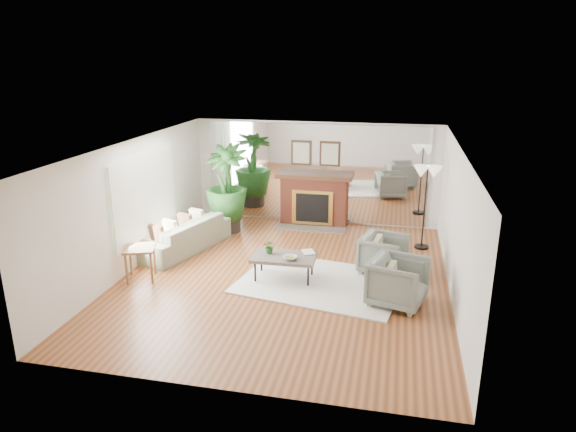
% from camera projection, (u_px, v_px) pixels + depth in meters
% --- Properties ---
extents(ground, '(7.00, 7.00, 0.00)m').
position_uv_depth(ground, '(285.00, 277.00, 9.71)').
color(ground, brown).
rests_on(ground, ground).
extents(wall_left, '(0.02, 7.00, 2.50)m').
position_uv_depth(wall_left, '(134.00, 205.00, 9.94)').
color(wall_left, silver).
rests_on(wall_left, ground).
extents(wall_right, '(0.02, 7.00, 2.50)m').
position_uv_depth(wall_right, '(456.00, 225.00, 8.73)').
color(wall_right, silver).
rests_on(wall_right, ground).
extents(wall_back, '(6.00, 0.02, 2.50)m').
position_uv_depth(wall_back, '(316.00, 173.00, 12.59)').
color(wall_back, silver).
rests_on(wall_back, ground).
extents(mirror_panel, '(5.40, 0.04, 2.40)m').
position_uv_depth(mirror_panel, '(315.00, 173.00, 12.57)').
color(mirror_panel, silver).
rests_on(mirror_panel, wall_back).
extents(window_panel, '(0.04, 2.40, 1.50)m').
position_uv_depth(window_panel, '(145.00, 194.00, 10.28)').
color(window_panel, '#B2E09E').
rests_on(window_panel, wall_left).
extents(fireplace, '(1.85, 0.83, 2.05)m').
position_uv_depth(fireplace, '(314.00, 199.00, 12.55)').
color(fireplace, brown).
rests_on(fireplace, ground).
extents(area_rug, '(3.20, 2.53, 0.03)m').
position_uv_depth(area_rug, '(320.00, 282.00, 9.46)').
color(area_rug, white).
rests_on(area_rug, ground).
extents(coffee_table, '(1.20, 0.72, 0.47)m').
position_uv_depth(coffee_table, '(284.00, 258.00, 9.50)').
color(coffee_table, '#695D52').
rests_on(coffee_table, ground).
extents(sofa, '(1.52, 2.47, 0.67)m').
position_uv_depth(sofa, '(183.00, 235.00, 11.00)').
color(sofa, gray).
rests_on(sofa, ground).
extents(armchair_back, '(1.00, 0.98, 0.75)m').
position_uv_depth(armchair_back, '(383.00, 254.00, 9.84)').
color(armchair_back, gray).
rests_on(armchair_back, ground).
extents(armchair_front, '(1.09, 1.08, 0.81)m').
position_uv_depth(armchair_front, '(398.00, 282.00, 8.56)').
color(armchair_front, gray).
rests_on(armchair_front, ground).
extents(side_table, '(0.71, 0.71, 0.63)m').
position_uv_depth(side_table, '(140.00, 252.00, 9.50)').
color(side_table, brown).
rests_on(side_table, ground).
extents(potted_ficus, '(1.08, 1.08, 2.07)m').
position_uv_depth(potted_ficus, '(227.00, 186.00, 11.95)').
color(potted_ficus, black).
rests_on(potted_ficus, ground).
extents(floor_lamp, '(0.59, 0.33, 1.82)m').
position_uv_depth(floor_lamp, '(427.00, 178.00, 10.73)').
color(floor_lamp, black).
rests_on(floor_lamp, ground).
extents(tabletop_plant, '(0.25, 0.22, 0.26)m').
position_uv_depth(tabletop_plant, '(270.00, 246.00, 9.58)').
color(tabletop_plant, '#2A6324').
rests_on(tabletop_plant, coffee_table).
extents(fruit_bowl, '(0.27, 0.27, 0.06)m').
position_uv_depth(fruit_bowl, '(290.00, 258.00, 9.32)').
color(fruit_bowl, brown).
rests_on(fruit_bowl, coffee_table).
extents(book, '(0.31, 0.35, 0.02)m').
position_uv_depth(book, '(303.00, 253.00, 9.61)').
color(book, brown).
rests_on(book, coffee_table).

